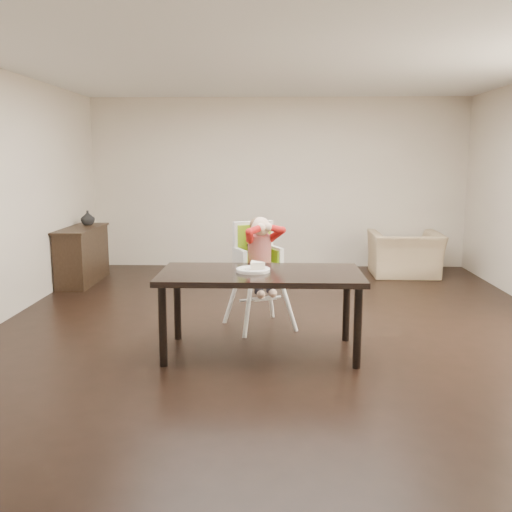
{
  "coord_description": "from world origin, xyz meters",
  "views": [
    {
      "loc": [
        -0.08,
        -5.73,
        1.75
      ],
      "look_at": [
        -0.25,
        -0.1,
        0.78
      ],
      "focal_mm": 40.0,
      "sensor_mm": 36.0,
      "label": 1
    }
  ],
  "objects_px": {
    "high_chair": "(259,250)",
    "armchair": "(405,247)",
    "dining_table": "(261,281)",
    "sideboard": "(82,255)"
  },
  "relations": [
    {
      "from": "dining_table",
      "to": "sideboard",
      "type": "height_order",
      "value": "sideboard"
    },
    {
      "from": "high_chair",
      "to": "sideboard",
      "type": "relative_size",
      "value": 0.92
    },
    {
      "from": "armchair",
      "to": "sideboard",
      "type": "distance_m",
      "value": 4.72
    },
    {
      "from": "armchair",
      "to": "sideboard",
      "type": "xyz_separation_m",
      "value": [
        -4.68,
        -0.61,
        -0.05
      ]
    },
    {
      "from": "dining_table",
      "to": "sideboard",
      "type": "xyz_separation_m",
      "value": [
        -2.59,
        2.88,
        -0.27
      ]
    },
    {
      "from": "dining_table",
      "to": "sideboard",
      "type": "relative_size",
      "value": 1.43
    },
    {
      "from": "high_chair",
      "to": "sideboard",
      "type": "bearing_deg",
      "value": 116.27
    },
    {
      "from": "high_chair",
      "to": "armchair",
      "type": "bearing_deg",
      "value": 26.64
    },
    {
      "from": "high_chair",
      "to": "sideboard",
      "type": "height_order",
      "value": "high_chair"
    },
    {
      "from": "dining_table",
      "to": "sideboard",
      "type": "distance_m",
      "value": 3.88
    }
  ]
}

